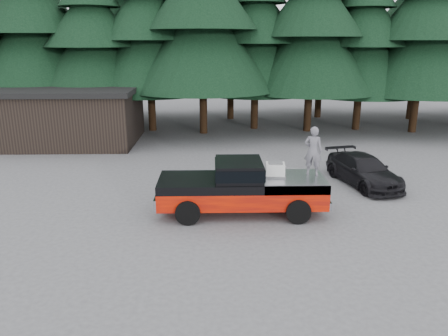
{
  "coord_description": "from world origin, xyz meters",
  "views": [
    {
      "loc": [
        -0.37,
        -14.02,
        5.94
      ],
      "look_at": [
        -0.01,
        0.0,
        1.82
      ],
      "focal_mm": 35.0,
      "sensor_mm": 36.0,
      "label": 1
    }
  ],
  "objects_px": {
    "parked_car": "(364,170)",
    "utility_building": "(68,115)",
    "air_compressor": "(275,170)",
    "man_on_bed": "(313,151)",
    "pickup_truck": "(241,195)"
  },
  "relations": [
    {
      "from": "pickup_truck",
      "to": "parked_car",
      "type": "distance_m",
      "value": 6.22
    },
    {
      "from": "air_compressor",
      "to": "man_on_bed",
      "type": "relative_size",
      "value": 0.37
    },
    {
      "from": "air_compressor",
      "to": "parked_car",
      "type": "relative_size",
      "value": 0.15
    },
    {
      "from": "pickup_truck",
      "to": "air_compressor",
      "type": "height_order",
      "value": "air_compressor"
    },
    {
      "from": "air_compressor",
      "to": "utility_building",
      "type": "distance_m",
      "value": 15.71
    },
    {
      "from": "man_on_bed",
      "to": "utility_building",
      "type": "height_order",
      "value": "utility_building"
    },
    {
      "from": "man_on_bed",
      "to": "utility_building",
      "type": "bearing_deg",
      "value": -22.31
    },
    {
      "from": "parked_car",
      "to": "pickup_truck",
      "type": "bearing_deg",
      "value": -164.21
    },
    {
      "from": "parked_car",
      "to": "utility_building",
      "type": "relative_size",
      "value": 0.51
    },
    {
      "from": "parked_car",
      "to": "utility_building",
      "type": "xyz_separation_m",
      "value": [
        -15.02,
        8.41,
        1.05
      ]
    },
    {
      "from": "pickup_truck",
      "to": "air_compressor",
      "type": "relative_size",
      "value": 9.17
    },
    {
      "from": "utility_building",
      "to": "pickup_truck",
      "type": "bearing_deg",
      "value": -50.09
    },
    {
      "from": "utility_building",
      "to": "parked_car",
      "type": "bearing_deg",
      "value": -29.25
    },
    {
      "from": "pickup_truck",
      "to": "parked_car",
      "type": "height_order",
      "value": "pickup_truck"
    },
    {
      "from": "pickup_truck",
      "to": "man_on_bed",
      "type": "height_order",
      "value": "man_on_bed"
    }
  ]
}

